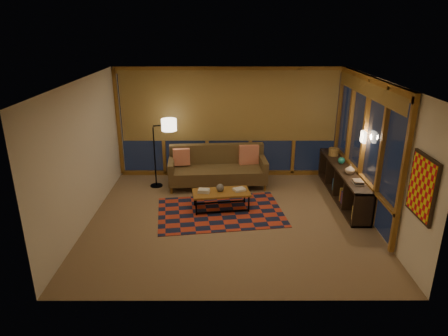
{
  "coord_description": "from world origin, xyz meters",
  "views": [
    {
      "loc": [
        -0.13,
        -7.11,
        3.67
      ],
      "look_at": [
        -0.12,
        0.11,
        1.03
      ],
      "focal_mm": 32.0,
      "sensor_mm": 36.0,
      "label": 1
    }
  ],
  "objects_px": {
    "bookshelf": "(343,183)",
    "sofa": "(218,168)",
    "coffee_table": "(221,200)",
    "floor_lamp": "(155,154)"
  },
  "relations": [
    {
      "from": "floor_lamp",
      "to": "bookshelf",
      "type": "distance_m",
      "value": 4.29
    },
    {
      "from": "bookshelf",
      "to": "sofa",
      "type": "bearing_deg",
      "value": 166.31
    },
    {
      "from": "coffee_table",
      "to": "bookshelf",
      "type": "relative_size",
      "value": 0.42
    },
    {
      "from": "floor_lamp",
      "to": "sofa",
      "type": "bearing_deg",
      "value": -19.1
    },
    {
      "from": "coffee_table",
      "to": "floor_lamp",
      "type": "distance_m",
      "value": 2.08
    },
    {
      "from": "sofa",
      "to": "coffee_table",
      "type": "height_order",
      "value": "sofa"
    },
    {
      "from": "sofa",
      "to": "coffee_table",
      "type": "bearing_deg",
      "value": -89.88
    },
    {
      "from": "floor_lamp",
      "to": "bookshelf",
      "type": "bearing_deg",
      "value": -28.17
    },
    {
      "from": "sofa",
      "to": "coffee_table",
      "type": "relative_size",
      "value": 1.92
    },
    {
      "from": "coffee_table",
      "to": "bookshelf",
      "type": "distance_m",
      "value": 2.74
    }
  ]
}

